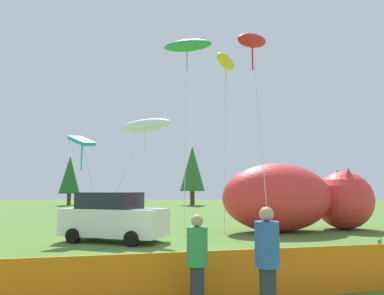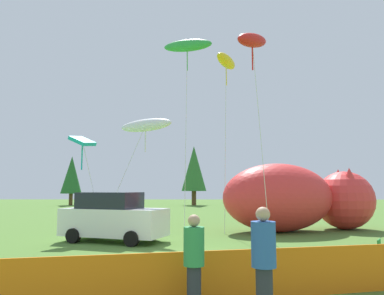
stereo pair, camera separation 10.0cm
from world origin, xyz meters
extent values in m
plane|color=#4C752D|center=(0.00, 0.00, 0.00)|extent=(120.00, 120.00, 0.00)
cube|color=white|center=(-3.30, 3.88, 0.79)|extent=(4.52, 3.02, 1.08)
cube|color=#1E232D|center=(-3.50, 3.95, 1.66)|extent=(2.70, 2.29, 0.65)
cylinder|color=black|center=(-1.80, 4.29, 0.29)|extent=(0.63, 0.42, 0.58)
cylinder|color=black|center=(-2.36, 2.64, 0.29)|extent=(0.63, 0.42, 0.58)
cylinder|color=black|center=(-4.25, 5.12, 0.29)|extent=(0.63, 0.42, 0.58)
cylinder|color=black|center=(-4.81, 3.46, 0.29)|extent=(0.63, 0.42, 0.58)
cube|color=#267F33|center=(4.47, -1.59, 0.41)|extent=(0.70, 0.70, 0.03)
cube|color=#267F33|center=(4.67, -1.72, 0.64)|extent=(0.28, 0.42, 0.45)
cylinder|color=#A5A5AD|center=(4.17, -1.66, 0.20)|extent=(0.02, 0.02, 0.41)
cylinder|color=#A5A5AD|center=(4.40, -1.30, 0.20)|extent=(0.02, 0.02, 0.41)
cylinder|color=#A5A5AD|center=(4.53, -1.89, 0.20)|extent=(0.02, 0.02, 0.41)
cylinder|color=#A5A5AD|center=(4.76, -1.53, 0.20)|extent=(0.02, 0.02, 0.41)
ellipsoid|color=red|center=(4.10, 7.34, 1.69)|extent=(6.58, 5.01, 3.37)
ellipsoid|color=yellow|center=(4.10, 7.34, 0.93)|extent=(4.33, 3.56, 1.52)
sphere|color=red|center=(7.83, 8.56, 1.52)|extent=(3.03, 3.03, 3.03)
cone|color=red|center=(7.83, 9.32, 2.73)|extent=(0.85, 0.85, 0.91)
cone|color=red|center=(7.83, 7.80, 2.73)|extent=(0.85, 0.85, 0.91)
cube|color=orange|center=(0.33, -4.11, 0.48)|extent=(9.06, 2.24, 0.96)
cylinder|color=#2D2D38|center=(0.03, -4.72, 0.40)|extent=(0.25, 0.25, 0.80)
cylinder|color=#338C4C|center=(0.03, -4.72, 1.14)|extent=(0.37, 0.37, 0.67)
sphere|color=tan|center=(0.03, -4.72, 1.58)|extent=(0.22, 0.22, 0.22)
cylinder|color=#2D2D38|center=(1.17, -5.19, 0.44)|extent=(0.27, 0.27, 0.88)
cylinder|color=#2D59A5|center=(1.17, -5.19, 1.24)|extent=(0.40, 0.40, 0.73)
sphere|color=tan|center=(1.17, -5.19, 1.73)|extent=(0.24, 0.24, 0.24)
cylinder|color=silver|center=(-3.38, 5.78, 2.60)|extent=(1.87, 1.49, 5.20)
ellipsoid|color=white|center=(-2.45, 6.51, 5.19)|extent=(2.96, 2.12, 0.66)
cylinder|color=white|center=(-2.45, 6.51, 4.49)|extent=(0.06, 0.06, 1.20)
cylinder|color=silver|center=(-0.49, 6.51, 4.67)|extent=(0.13, 0.66, 9.34)
ellipsoid|color=green|center=(-0.44, 6.83, 9.34)|extent=(2.83, 2.00, 1.02)
cylinder|color=green|center=(-0.44, 6.83, 8.64)|extent=(0.06, 0.06, 1.20)
cylinder|color=silver|center=(-4.59, 5.22, 2.13)|extent=(1.06, 0.12, 4.27)
cube|color=#19B2B2|center=(-5.10, 5.18, 4.26)|extent=(1.17, 1.14, 0.59)
cylinder|color=#19B2B2|center=(-5.10, 5.18, 3.56)|extent=(0.06, 0.06, 1.20)
cylinder|color=silver|center=(2.71, 3.96, 4.20)|extent=(0.61, 0.11, 8.41)
ellipsoid|color=red|center=(2.42, 3.92, 8.41)|extent=(1.76, 1.88, 1.05)
cylinder|color=red|center=(2.42, 3.92, 7.71)|extent=(0.06, 0.06, 1.20)
cylinder|color=silver|center=(1.47, 7.13, 4.39)|extent=(0.26, 0.95, 8.78)
ellipsoid|color=yellow|center=(1.59, 7.58, 8.77)|extent=(1.47, 2.03, 0.82)
cylinder|color=yellow|center=(1.59, 7.58, 8.07)|extent=(0.06, 0.06, 1.20)
cylinder|color=brown|center=(-0.42, 35.89, 0.89)|extent=(0.57, 0.57, 1.78)
cone|color=#2D6B2D|center=(-0.42, 35.89, 4.63)|extent=(3.14, 3.14, 5.70)
cylinder|color=brown|center=(-15.90, 35.66, 0.74)|extent=(0.47, 0.47, 1.47)
cone|color=#236028|center=(-15.90, 35.66, 3.83)|extent=(2.59, 2.59, 4.71)
camera|label=1|loc=(0.00, -11.44, 2.15)|focal=35.00mm
camera|label=2|loc=(0.10, -11.44, 2.15)|focal=35.00mm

